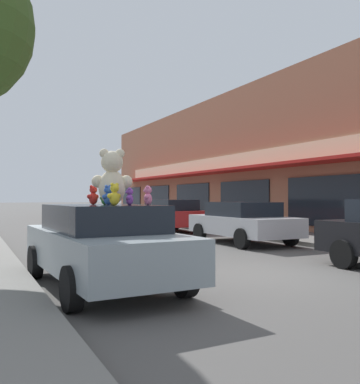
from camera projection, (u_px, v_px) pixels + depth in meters
name	position (u px, v px, depth m)	size (l,w,h in m)	color
ground_plane	(261.00, 274.00, 8.60)	(260.00, 260.00, 0.00)	#514F4C
storefront_row	(337.00, 161.00, 24.68)	(14.44, 39.03, 7.30)	#9E6047
plush_art_car	(102.00, 243.00, 7.40)	(2.09, 4.45, 1.42)	#8C999E
teddy_bear_giant	(112.00, 178.00, 7.41)	(0.74, 0.52, 0.97)	beige
teddy_bear_red	(93.00, 195.00, 7.58)	(0.26, 0.20, 0.35)	red
teddy_bear_blue	(108.00, 195.00, 7.12)	(0.24, 0.21, 0.34)	blue
teddy_bear_green	(105.00, 197.00, 7.59)	(0.19, 0.19, 0.28)	green
teddy_bear_yellow	(114.00, 195.00, 6.87)	(0.27, 0.20, 0.36)	yellow
teddy_bear_pink	(148.00, 196.00, 7.07)	(0.20, 0.24, 0.33)	pink
teddy_bear_purple	(130.00, 197.00, 7.07)	(0.18, 0.22, 0.29)	purple
parked_car_far_center	(243.00, 221.00, 14.36)	(2.06, 4.21, 1.40)	#B7B7BC
parked_car_far_right	(171.00, 214.00, 19.43)	(1.89, 4.03, 1.45)	maroon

